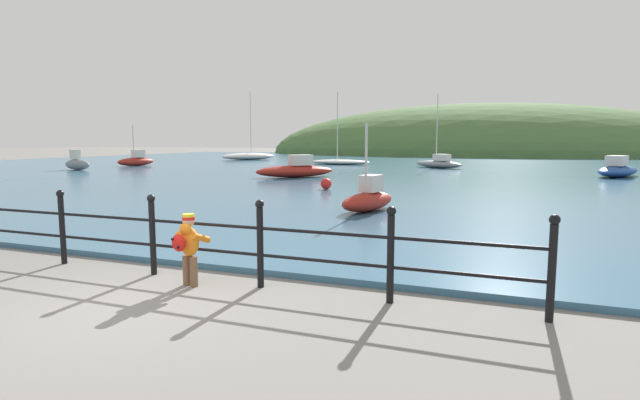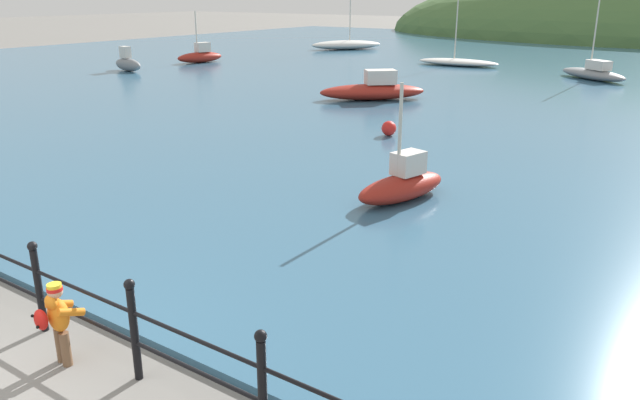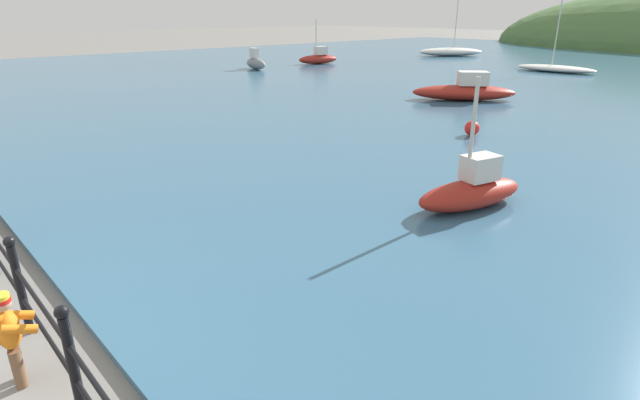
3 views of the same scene
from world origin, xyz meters
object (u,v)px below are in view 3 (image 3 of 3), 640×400
at_px(boat_blue_hull, 555,68).
at_px(mooring_buoy, 472,128).
at_px(child_in_coat, 6,332).
at_px(boat_red_dinghy, 465,91).
at_px(boat_green_fishing, 318,58).
at_px(boat_nearest_quay, 450,52).
at_px(boat_twin_mast, 472,190).
at_px(boat_far_left, 256,62).

bearing_deg(boat_blue_hull, mooring_buoy, -72.69).
bearing_deg(boat_blue_hull, child_in_coat, -74.84).
xyz_separation_m(boat_red_dinghy, mooring_buoy, (3.63, -5.27, -0.15)).
height_order(boat_green_fishing, mooring_buoy, boat_green_fishing).
bearing_deg(mooring_buoy, boat_green_fishing, 149.74).
relative_size(child_in_coat, boat_nearest_quay, 0.16).
relative_size(boat_twin_mast, boat_nearest_quay, 0.38).
xyz_separation_m(child_in_coat, boat_twin_mast, (0.49, 7.30, -0.19)).
xyz_separation_m(child_in_coat, boat_nearest_quay, (-19.14, 35.70, -0.17)).
distance_m(child_in_coat, boat_twin_mast, 7.32).
height_order(child_in_coat, boat_far_left, boat_far_left).
bearing_deg(boat_nearest_quay, boat_twin_mast, -55.35).
xyz_separation_m(boat_green_fishing, boat_far_left, (-0.06, -5.20, 0.03)).
distance_m(boat_green_fishing, boat_blue_hull, 14.98).
distance_m(boat_red_dinghy, boat_nearest_quay, 22.26).
bearing_deg(boat_nearest_quay, mooring_buoy, -54.74).
bearing_deg(boat_green_fishing, child_in_coat, -47.41).
bearing_deg(boat_far_left, boat_nearest_quay, 82.56).
xyz_separation_m(boat_nearest_quay, mooring_buoy, (16.55, -23.40, -0.12)).
bearing_deg(boat_blue_hull, boat_nearest_quay, 154.37).
bearing_deg(boat_blue_hull, boat_twin_mast, -69.32).
distance_m(child_in_coat, boat_nearest_quay, 40.51).
relative_size(boat_green_fishing, mooring_buoy, 7.16).
relative_size(child_in_coat, mooring_buoy, 2.35).
relative_size(child_in_coat, boat_far_left, 0.42).
relative_size(child_in_coat, boat_green_fishing, 0.33).
height_order(boat_green_fishing, boat_far_left, boat_green_fishing).
distance_m(child_in_coat, mooring_buoy, 12.57).
bearing_deg(boat_nearest_quay, boat_green_fishing, -100.23).
xyz_separation_m(boat_red_dinghy, boat_blue_hull, (-2.04, 12.91, -0.15)).
relative_size(boat_far_left, boat_twin_mast, 0.99).
height_order(boat_blue_hull, mooring_buoy, boat_blue_hull).
xyz_separation_m(boat_twin_mast, boat_nearest_quay, (-19.63, 28.40, 0.02)).
bearing_deg(mooring_buoy, boat_twin_mast, -58.33).
bearing_deg(boat_nearest_quay, boat_far_left, -97.44).
xyz_separation_m(boat_red_dinghy, boat_far_left, (-15.22, 0.49, 0.04)).
bearing_deg(boat_twin_mast, boat_blue_hull, 110.68).
bearing_deg(boat_twin_mast, boat_nearest_quay, 124.65).
bearing_deg(boat_green_fishing, boat_nearest_quay, 79.77).
xyz_separation_m(boat_far_left, boat_nearest_quay, (2.30, 17.64, -0.07)).
relative_size(child_in_coat, boat_red_dinghy, 0.26).
bearing_deg(boat_green_fishing, boat_red_dinghy, -20.58).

